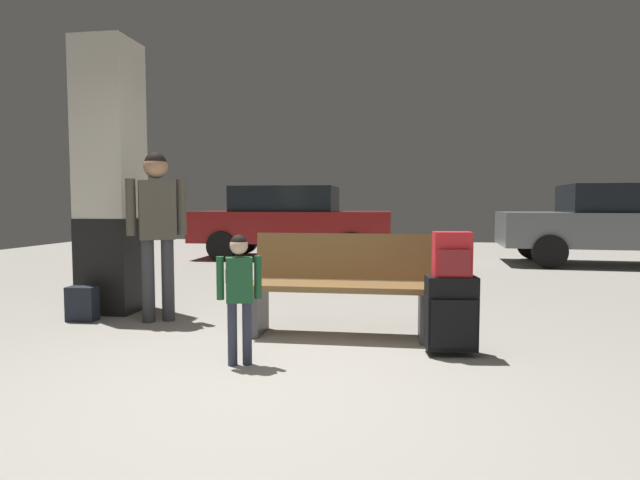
{
  "coord_description": "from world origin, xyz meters",
  "views": [
    {
      "loc": [
        0.89,
        -3.06,
        1.16
      ],
      "look_at": [
        0.21,
        1.3,
        0.85
      ],
      "focal_mm": 29.48,
      "sensor_mm": 36.0,
      "label": 1
    }
  ],
  "objects_px": {
    "backpack_dark_floor": "(83,304)",
    "parked_car_side": "(618,222)",
    "bench": "(341,285)",
    "adult": "(157,218)",
    "parked_car_far": "(291,220)",
    "suitcase": "(451,314)",
    "child": "(239,285)",
    "structural_pillar": "(111,179)",
    "backpack_bright": "(452,255)"
  },
  "relations": [
    {
      "from": "parked_car_far",
      "to": "structural_pillar",
      "type": "bearing_deg",
      "value": -97.52
    },
    {
      "from": "parked_car_far",
      "to": "adult",
      "type": "bearing_deg",
      "value": -90.38
    },
    {
      "from": "child",
      "to": "parked_car_side",
      "type": "bearing_deg",
      "value": 53.63
    },
    {
      "from": "suitcase",
      "to": "parked_car_side",
      "type": "relative_size",
      "value": 0.14
    },
    {
      "from": "backpack_bright",
      "to": "parked_car_side",
      "type": "xyz_separation_m",
      "value": [
        3.6,
        6.47,
        0.03
      ]
    },
    {
      "from": "suitcase",
      "to": "parked_car_side",
      "type": "xyz_separation_m",
      "value": [
        3.6,
        6.47,
        0.48
      ]
    },
    {
      "from": "bench",
      "to": "adult",
      "type": "relative_size",
      "value": 0.97
    },
    {
      "from": "adult",
      "to": "parked_car_side",
      "type": "relative_size",
      "value": 0.39
    },
    {
      "from": "child",
      "to": "parked_car_far",
      "type": "relative_size",
      "value": 0.23
    },
    {
      "from": "suitcase",
      "to": "child",
      "type": "height_order",
      "value": "child"
    },
    {
      "from": "structural_pillar",
      "to": "bench",
      "type": "relative_size",
      "value": 1.78
    },
    {
      "from": "backpack_dark_floor",
      "to": "parked_car_side",
      "type": "distance_m",
      "value": 9.2
    },
    {
      "from": "structural_pillar",
      "to": "backpack_bright",
      "type": "relative_size",
      "value": 8.41
    },
    {
      "from": "bench",
      "to": "child",
      "type": "bearing_deg",
      "value": -121.85
    },
    {
      "from": "bench",
      "to": "backpack_bright",
      "type": "bearing_deg",
      "value": -28.85
    },
    {
      "from": "adult",
      "to": "parked_car_side",
      "type": "height_order",
      "value": "adult"
    },
    {
      "from": "bench",
      "to": "backpack_bright",
      "type": "distance_m",
      "value": 1.09
    },
    {
      "from": "structural_pillar",
      "to": "adult",
      "type": "relative_size",
      "value": 1.73
    },
    {
      "from": "bench",
      "to": "child",
      "type": "height_order",
      "value": "child"
    },
    {
      "from": "structural_pillar",
      "to": "child",
      "type": "xyz_separation_m",
      "value": [
        1.92,
        -1.63,
        -0.84
      ]
    },
    {
      "from": "backpack_bright",
      "to": "adult",
      "type": "height_order",
      "value": "adult"
    },
    {
      "from": "structural_pillar",
      "to": "suitcase",
      "type": "bearing_deg",
      "value": -18.33
    },
    {
      "from": "bench",
      "to": "parked_car_far",
      "type": "height_order",
      "value": "parked_car_far"
    },
    {
      "from": "suitcase",
      "to": "backpack_dark_floor",
      "type": "bearing_deg",
      "value": 169.51
    },
    {
      "from": "suitcase",
      "to": "child",
      "type": "bearing_deg",
      "value": -162.2
    },
    {
      "from": "structural_pillar",
      "to": "suitcase",
      "type": "xyz_separation_m",
      "value": [
        3.44,
        -1.14,
        -1.1
      ]
    },
    {
      "from": "adult",
      "to": "parked_car_far",
      "type": "bearing_deg",
      "value": 89.62
    },
    {
      "from": "bench",
      "to": "suitcase",
      "type": "xyz_separation_m",
      "value": [
        0.91,
        -0.5,
        -0.12
      ]
    },
    {
      "from": "backpack_bright",
      "to": "parked_car_side",
      "type": "bearing_deg",
      "value": 60.88
    },
    {
      "from": "child",
      "to": "backpack_dark_floor",
      "type": "xyz_separation_m",
      "value": [
        -1.97,
        1.13,
        -0.41
      ]
    },
    {
      "from": "bench",
      "to": "parked_car_side",
      "type": "bearing_deg",
      "value": 52.93
    },
    {
      "from": "suitcase",
      "to": "structural_pillar",
      "type": "bearing_deg",
      "value": 161.67
    },
    {
      "from": "structural_pillar",
      "to": "backpack_bright",
      "type": "bearing_deg",
      "value": -18.34
    },
    {
      "from": "bench",
      "to": "suitcase",
      "type": "relative_size",
      "value": 2.66
    },
    {
      "from": "bench",
      "to": "child",
      "type": "xyz_separation_m",
      "value": [
        -0.61,
        -0.99,
        0.14
      ]
    },
    {
      "from": "structural_pillar",
      "to": "parked_car_side",
      "type": "xyz_separation_m",
      "value": [
        7.05,
        5.33,
        -0.61
      ]
    },
    {
      "from": "suitcase",
      "to": "child",
      "type": "xyz_separation_m",
      "value": [
        -1.52,
        -0.49,
        0.26
      ]
    },
    {
      "from": "child",
      "to": "backpack_dark_floor",
      "type": "relative_size",
      "value": 2.76
    },
    {
      "from": "structural_pillar",
      "to": "adult",
      "type": "bearing_deg",
      "value": -29.72
    },
    {
      "from": "child",
      "to": "adult",
      "type": "bearing_deg",
      "value": 134.73
    },
    {
      "from": "suitcase",
      "to": "backpack_bright",
      "type": "bearing_deg",
      "value": -100.64
    },
    {
      "from": "adult",
      "to": "bench",
      "type": "bearing_deg",
      "value": -7.37
    },
    {
      "from": "adult",
      "to": "parked_car_far",
      "type": "xyz_separation_m",
      "value": [
        0.04,
        6.09,
        -0.21
      ]
    },
    {
      "from": "backpack_dark_floor",
      "to": "parked_car_side",
      "type": "height_order",
      "value": "parked_car_side"
    },
    {
      "from": "bench",
      "to": "parked_car_side",
      "type": "distance_m",
      "value": 7.49
    },
    {
      "from": "structural_pillar",
      "to": "parked_car_side",
      "type": "distance_m",
      "value": 8.86
    },
    {
      "from": "bench",
      "to": "adult",
      "type": "bearing_deg",
      "value": 172.63
    },
    {
      "from": "structural_pillar",
      "to": "backpack_dark_floor",
      "type": "relative_size",
      "value": 8.41
    },
    {
      "from": "structural_pillar",
      "to": "bench",
      "type": "distance_m",
      "value": 2.79
    },
    {
      "from": "suitcase",
      "to": "backpack_dark_floor",
      "type": "relative_size",
      "value": 1.78
    }
  ]
}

